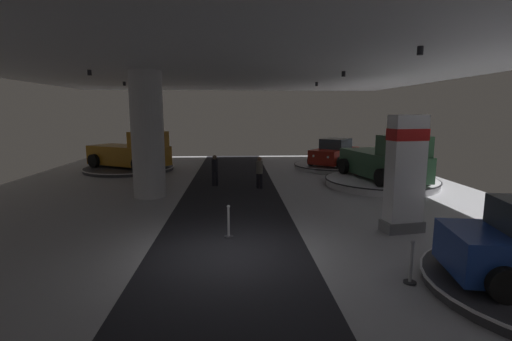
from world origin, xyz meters
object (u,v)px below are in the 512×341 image
(brand_sign_pylon, at_px, (405,172))
(visitor_walking_near, at_px, (215,168))
(column_left, at_px, (148,135))
(display_platform_far_right, at_px, (381,182))
(display_car_deep_right, at_px, (335,153))
(display_platform_deep_right, at_px, (334,166))
(visitor_walking_far, at_px, (259,170))
(display_platform_deep_left, at_px, (130,168))
(pickup_truck_deep_left, at_px, (132,153))
(pickup_truck_far_right, at_px, (386,161))

(brand_sign_pylon, relative_size, visitor_walking_near, 2.31)
(column_left, distance_m, display_platform_far_right, 11.72)
(display_car_deep_right, height_order, visitor_walking_near, display_car_deep_right)
(visitor_walking_near, bearing_deg, display_platform_deep_right, 35.39)
(display_car_deep_right, bearing_deg, display_platform_deep_right, -128.87)
(column_left, distance_m, visitor_walking_near, 4.00)
(brand_sign_pylon, bearing_deg, display_car_deep_right, 84.10)
(display_platform_deep_right, bearing_deg, display_platform_far_right, -81.63)
(visitor_walking_far, bearing_deg, column_left, -164.01)
(display_platform_deep_left, bearing_deg, brand_sign_pylon, -46.90)
(display_car_deep_right, bearing_deg, pickup_truck_deep_left, -178.93)
(pickup_truck_far_right, bearing_deg, pickup_truck_deep_left, 157.15)
(column_left, height_order, display_platform_far_right, column_left)
(display_platform_deep_left, height_order, display_car_deep_right, display_car_deep_right)
(pickup_truck_deep_left, xyz_separation_m, display_platform_deep_right, (13.19, 0.22, -1.01))
(visitor_walking_near, bearing_deg, column_left, -141.57)
(brand_sign_pylon, xyz_separation_m, display_platform_deep_left, (-12.14, 12.97, -1.77))
(display_platform_deep_right, height_order, pickup_truck_far_right, pickup_truck_far_right)
(brand_sign_pylon, xyz_separation_m, pickup_truck_deep_left, (-11.86, 12.81, -0.73))
(display_platform_deep_left, xyz_separation_m, visitor_walking_far, (8.04, -6.14, 0.77))
(brand_sign_pylon, height_order, visitor_walking_far, brand_sign_pylon)
(brand_sign_pylon, bearing_deg, display_platform_deep_right, 84.17)
(display_platform_deep_left, xyz_separation_m, display_platform_far_right, (14.33, -5.78, 0.07))
(brand_sign_pylon, distance_m, display_platform_far_right, 7.70)
(pickup_truck_deep_left, bearing_deg, display_platform_deep_left, 150.73)
(brand_sign_pylon, bearing_deg, visitor_walking_far, 120.94)
(display_platform_deep_left, relative_size, display_car_deep_right, 1.29)
(display_platform_far_right, xyz_separation_m, visitor_walking_far, (-6.29, -0.36, 0.70))
(column_left, relative_size, display_car_deep_right, 1.25)
(pickup_truck_far_right, bearing_deg, display_platform_deep_right, 98.46)
(brand_sign_pylon, relative_size, visitor_walking_far, 2.31)
(display_platform_deep_left, bearing_deg, display_platform_deep_right, 0.28)
(display_car_deep_right, bearing_deg, pickup_truck_far_right, -81.74)
(column_left, bearing_deg, pickup_truck_far_right, 7.42)
(display_car_deep_right, relative_size, display_platform_far_right, 0.78)
(brand_sign_pylon, height_order, display_platform_far_right, brand_sign_pylon)
(brand_sign_pylon, bearing_deg, pickup_truck_deep_left, 132.78)
(display_car_deep_right, bearing_deg, visitor_walking_near, -144.56)
(display_platform_deep_right, distance_m, display_car_deep_right, 0.89)
(brand_sign_pylon, relative_size, display_platform_deep_left, 0.65)
(display_platform_deep_left, relative_size, visitor_walking_far, 3.57)
(display_platform_deep_left, bearing_deg, pickup_truck_far_right, -22.98)
(display_platform_deep_right, relative_size, visitor_walking_far, 3.36)
(column_left, height_order, display_platform_deep_left, column_left)
(column_left, bearing_deg, display_platform_far_right, 9.02)
(visitor_walking_far, bearing_deg, display_car_deep_right, 48.86)
(display_platform_deep_right, height_order, display_car_deep_right, display_car_deep_right)
(visitor_walking_near, bearing_deg, display_platform_deep_left, 137.27)
(display_platform_deep_left, bearing_deg, display_platform_far_right, -21.98)
(column_left, xyz_separation_m, pickup_truck_far_right, (11.35, 1.48, -1.45))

